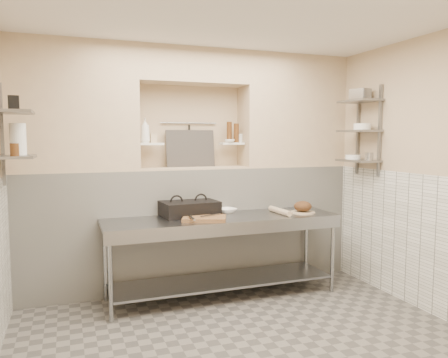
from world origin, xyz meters
name	(u,v)px	position (x,y,z in m)	size (l,w,h in m)	color
floor	(250,352)	(0.00, 0.00, -0.05)	(4.00, 3.90, 0.10)	#625D57
ceiling	(252,1)	(0.00, 0.00, 2.85)	(4.00, 3.90, 0.10)	silver
wall_right	(443,176)	(2.05, 0.00, 1.40)	(0.10, 3.90, 2.80)	tan
wall_back	(187,167)	(0.00, 2.00, 1.40)	(4.00, 0.10, 2.80)	tan
backwall_lower	(193,226)	(0.00, 1.75, 0.70)	(4.00, 0.40, 1.40)	white
alcove_sill	(193,168)	(0.00, 1.75, 1.41)	(1.30, 0.40, 0.02)	tan
backwall_pillar_left	(74,107)	(-1.33, 1.75, 2.10)	(1.35, 0.40, 1.40)	tan
backwall_pillar_right	(292,112)	(1.33, 1.75, 2.10)	(1.35, 0.40, 1.40)	tan
backwall_header	(192,67)	(0.00, 1.75, 2.60)	(1.30, 0.40, 0.40)	tan
wainscot_right	(435,246)	(1.99, 0.00, 0.70)	(0.02, 3.90, 1.40)	white
alcove_shelf_left	(151,144)	(-0.50, 1.75, 1.70)	(0.28, 0.16, 0.03)	white
alcove_shelf_right	(232,144)	(0.50, 1.75, 1.70)	(0.28, 0.16, 0.03)	white
utensil_rail	(189,123)	(0.00, 1.92, 1.95)	(0.02, 0.02, 0.70)	gray
hanging_steel	(189,137)	(0.00, 1.90, 1.78)	(0.02, 0.02, 0.30)	black
splash_panel	(190,149)	(0.00, 1.85, 1.64)	(0.60, 0.02, 0.45)	#383330
shelf_rail_left_a	(2,135)	(-1.98, 1.25, 1.80)	(0.03, 0.03, 0.95)	slate
wall_shelf_left_lower	(17,157)	(-1.84, 1.05, 1.60)	(0.30, 0.50, 0.03)	slate
wall_shelf_left_upper	(15,112)	(-1.84, 1.05, 2.00)	(0.30, 0.50, 0.03)	slate
shelf_rail_right_a	(358,131)	(1.98, 1.25, 1.85)	(0.03, 0.03, 1.05)	slate
shelf_rail_right_b	(380,131)	(1.98, 0.85, 1.85)	(0.03, 0.03, 1.05)	slate
wall_shelf_right_lower	(358,161)	(1.84, 1.05, 1.50)	(0.30, 0.50, 0.03)	slate
wall_shelf_right_mid	(359,131)	(1.84, 1.05, 1.85)	(0.30, 0.50, 0.03)	slate
wall_shelf_right_upper	(360,101)	(1.84, 1.05, 2.20)	(0.30, 0.50, 0.03)	slate
prep_table	(223,240)	(0.18, 1.18, 0.64)	(2.60, 0.70, 0.90)	gray
panini_press	(189,208)	(-0.15, 1.39, 0.98)	(0.65, 0.50, 0.17)	black
cutting_board	(204,218)	(-0.07, 1.08, 0.92)	(0.45, 0.32, 0.04)	brown
knife_blade	(210,215)	(0.00, 1.10, 0.95)	(0.27, 0.03, 0.01)	gray
tongs	(192,218)	(-0.24, 0.97, 0.96)	(0.02, 0.02, 0.26)	gray
mixing_bowl	(227,211)	(0.32, 1.43, 0.93)	(0.22, 0.22, 0.05)	white
rolling_pin	(280,211)	(0.87, 1.16, 0.93)	(0.07, 0.07, 0.43)	tan
bread_board	(303,212)	(1.14, 1.12, 0.91)	(0.28, 0.28, 0.02)	tan
bread_loaf	(303,206)	(1.14, 1.12, 0.98)	(0.20, 0.20, 0.12)	#4C2D19
bottle_soap	(145,130)	(-0.57, 1.74, 1.85)	(0.11, 0.11, 0.28)	white
jar_alcove	(153,138)	(-0.46, 1.78, 1.77)	(0.07, 0.07, 0.11)	tan
bowl_alcove	(230,141)	(0.45, 1.70, 1.73)	(0.13, 0.13, 0.04)	white
condiment_a	(236,133)	(0.55, 1.73, 1.83)	(0.06, 0.06, 0.23)	#472810
condiment_b	(229,132)	(0.48, 1.79, 1.84)	(0.06, 0.06, 0.25)	#472810
condiment_c	(240,138)	(0.62, 1.78, 1.77)	(0.06, 0.06, 0.11)	white
jug_left	(18,139)	(-1.84, 1.21, 1.76)	(0.15, 0.15, 0.29)	white
jar_left	(14,150)	(-1.84, 0.88, 1.67)	(0.07, 0.07, 0.11)	#472810
box_left_upper	(14,103)	(-1.84, 0.98, 2.07)	(0.09, 0.09, 0.12)	black
bowl_right	(353,157)	(1.84, 1.15, 1.54)	(0.18, 0.18, 0.05)	white
canister_right	(369,156)	(1.84, 0.85, 1.56)	(0.09, 0.09, 0.09)	gray
bowl_right_mid	(362,127)	(1.84, 0.99, 1.90)	(0.20, 0.20, 0.07)	white
basket_right	(360,94)	(1.84, 1.04, 2.28)	(0.16, 0.20, 0.13)	gray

